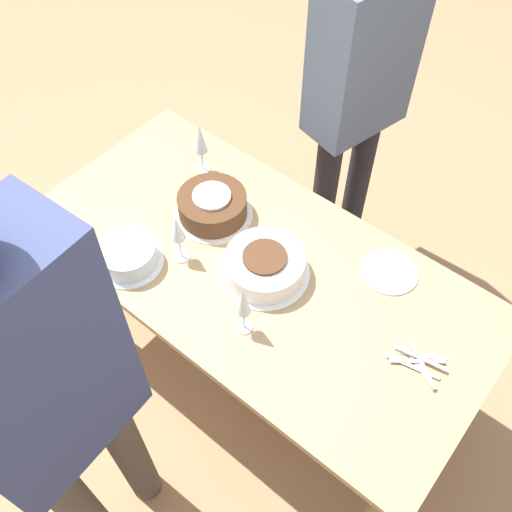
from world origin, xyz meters
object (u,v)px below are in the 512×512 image
(wine_glass_extra, at_px, (243,303))
(cake_back_decorated, at_px, (128,255))
(wine_glass_near, at_px, (200,140))
(cake_center_white, at_px, (265,265))
(person_cutting, at_px, (359,86))
(person_watching, at_px, (46,396))
(wine_glass_far, at_px, (177,231))
(cake_front_chocolate, at_px, (212,206))

(wine_glass_extra, bearing_deg, cake_back_decorated, 6.27)
(wine_glass_near, distance_m, wine_glass_extra, 0.74)
(cake_center_white, relative_size, person_cutting, 0.20)
(person_cutting, bearing_deg, cake_center_white, 25.75)
(wine_glass_extra, distance_m, person_watching, 0.62)
(person_cutting, bearing_deg, wine_glass_extra, 27.73)
(wine_glass_far, distance_m, wine_glass_extra, 0.36)
(wine_glass_near, bearing_deg, person_watching, 115.12)
(wine_glass_far, xyz_separation_m, person_cutting, (-0.09, -0.94, 0.08))
(cake_front_chocolate, xyz_separation_m, cake_back_decorated, (0.08, 0.35, -0.01))
(cake_center_white, relative_size, cake_back_decorated, 1.32)
(wine_glass_far, distance_m, person_watching, 0.73)
(cake_center_white, bearing_deg, cake_back_decorated, 33.58)
(wine_glass_far, bearing_deg, cake_center_white, -154.71)
(wine_glass_near, bearing_deg, cake_front_chocolate, 141.42)
(wine_glass_near, bearing_deg, cake_center_white, 154.56)
(wine_glass_extra, relative_size, person_cutting, 0.14)
(wine_glass_far, bearing_deg, person_watching, 110.44)
(person_watching, bearing_deg, wine_glass_extra, -13.31)
(cake_back_decorated, height_order, person_cutting, person_cutting)
(person_cutting, bearing_deg, cake_back_decorated, 2.04)
(cake_center_white, distance_m, cake_front_chocolate, 0.33)
(cake_front_chocolate, relative_size, cake_back_decorated, 1.24)
(cake_front_chocolate, relative_size, wine_glass_far, 1.44)
(person_cutting, height_order, person_watching, person_watching)
(cake_back_decorated, distance_m, wine_glass_extra, 0.49)
(cake_front_chocolate, height_order, cake_back_decorated, cake_front_chocolate)
(wine_glass_near, height_order, person_cutting, person_cutting)
(cake_back_decorated, xyz_separation_m, wine_glass_far, (-0.12, -0.13, 0.10))
(cake_front_chocolate, bearing_deg, person_watching, 108.43)
(cake_center_white, relative_size, person_watching, 0.18)
(cake_front_chocolate, relative_size, wine_glass_near, 1.30)
(cake_front_chocolate, bearing_deg, wine_glass_near, -38.58)
(person_cutting, bearing_deg, person_watching, 18.81)
(person_cutting, bearing_deg, wine_glass_near, -16.64)
(wine_glass_near, relative_size, wine_glass_far, 1.11)
(cake_center_white, xyz_separation_m, cake_back_decorated, (0.39, 0.26, -0.00))
(wine_glass_near, xyz_separation_m, person_watching, (-0.48, 1.03, 0.19))
(cake_center_white, distance_m, person_cutting, 0.85)
(cake_center_white, bearing_deg, wine_glass_near, -25.44)
(wine_glass_extra, bearing_deg, cake_front_chocolate, -36.60)
(person_cutting, bearing_deg, cake_front_chocolate, 2.52)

